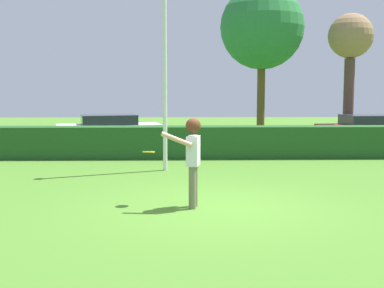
# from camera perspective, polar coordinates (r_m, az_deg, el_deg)

# --- Properties ---
(ground_plane) EXTENTS (60.00, 60.00, 0.00)m
(ground_plane) POSITION_cam_1_polar(r_m,az_deg,el_deg) (10.01, 2.37, -7.19)
(ground_plane) COLOR #497C28
(person) EXTENTS (0.78, 0.55, 1.77)m
(person) POSITION_cam_1_polar(r_m,az_deg,el_deg) (9.78, 0.08, -0.96)
(person) COLOR #6D6C52
(person) RESTS_ON ground
(frisbee) EXTENTS (0.25, 0.25, 0.05)m
(frisbee) POSITION_cam_1_polar(r_m,az_deg,el_deg) (10.13, -4.95, -0.90)
(frisbee) COLOR yellow
(lamppost) EXTENTS (0.24, 0.24, 6.61)m
(lamppost) POSITION_cam_1_polar(r_m,az_deg,el_deg) (14.25, -3.14, 11.54)
(lamppost) COLOR silver
(lamppost) RESTS_ON ground
(hedge_row) EXTENTS (18.54, 0.90, 1.06)m
(hedge_row) POSITION_cam_1_polar(r_m,az_deg,el_deg) (16.84, 0.83, 0.22)
(hedge_row) COLOR #215120
(hedge_row) RESTS_ON ground
(parked_car_white) EXTENTS (4.48, 2.65, 1.25)m
(parked_car_white) POSITION_cam_1_polar(r_m,az_deg,el_deg) (20.90, -9.41, 1.78)
(parked_car_white) COLOR white
(parked_car_white) RESTS_ON ground
(parked_car_red) EXTENTS (4.32, 2.08, 1.25)m
(parked_car_red) POSITION_cam_1_polar(r_m,az_deg,el_deg) (21.67, 19.69, 1.65)
(parked_car_red) COLOR #B21E1E
(parked_car_red) RESTS_ON ground
(bare_elm_tree) EXTENTS (1.86, 1.86, 5.43)m
(bare_elm_tree) POSITION_cam_1_polar(r_m,az_deg,el_deg) (22.36, 17.57, 10.99)
(bare_elm_tree) COLOR brown
(bare_elm_tree) RESTS_ON ground
(oak_tree) EXTENTS (3.65, 3.65, 6.78)m
(oak_tree) POSITION_cam_1_polar(r_m,az_deg,el_deg) (22.62, 7.96, 12.92)
(oak_tree) COLOR brown
(oak_tree) RESTS_ON ground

